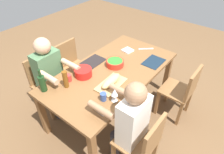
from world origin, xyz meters
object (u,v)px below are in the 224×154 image
Objects in this scene: wine_bottle at (42,83)px; wine_glass at (115,93)px; cup_far_right at (103,97)px; napkin_stack at (128,50)px; serving_bowl_pasta at (83,72)px; cup_near_right at (69,78)px; diner_far_right at (129,120)px; cutting_board at (111,84)px; chair_far_right at (143,143)px; dining_table at (112,75)px; serving_bowl_greens at (115,63)px; bread_loaf at (111,81)px; beer_bottle at (65,79)px; chair_far_left at (183,90)px; chair_near_right at (45,80)px; diner_near_right at (51,73)px; chair_near_center at (72,65)px.

wine_bottle reaches higher than wine_glass.
napkin_stack is (-1.02, -0.38, -0.03)m from cup_far_right.
wine_glass is (0.11, 0.58, 0.06)m from serving_bowl_pasta.
cup_near_right is 0.96× the size of cup_far_right.
diner_far_right is 3.00× the size of cutting_board.
chair_far_right is at bearing 78.24° from wine_glass.
dining_table is 0.17m from serving_bowl_greens.
bread_loaf is (-0.27, -0.46, 0.11)m from diner_far_right.
beer_bottle is (0.07, -0.85, 0.15)m from diner_far_right.
cup_far_right is (0.25, 0.09, 0.04)m from cutting_board.
chair_far_left is 3.88× the size of serving_bowl_pasta.
beer_bottle is 0.61m from wine_glass.
chair_near_right is 2.12× the size of cutting_board.
chair_far_right is 0.28m from diner_far_right.
chair_near_right is 0.71× the size of diner_near_right.
chair_far_left and chair_far_right have the same top height.
chair_near_right is 1.28m from napkin_stack.
diner_far_right is at bearing -90.00° from chair_far_right.
wine_glass is (-0.17, 0.59, 0.01)m from beer_bottle.
chair_far_left reaches higher than cup_far_right.
serving_bowl_pasta is at bearing -109.79° from cup_far_right.
cutting_board is 0.54m from beer_bottle.
serving_bowl_greens is 2.68× the size of cup_near_right.
chair_near_right reaches higher than cup_near_right.
diner_near_right is 0.47m from serving_bowl_pasta.
chair_near_center is (-0.51, 0.00, 0.00)m from chair_near_right.
dining_table is at bearing 150.45° from cup_near_right.
diner_near_right is 13.55× the size of cup_near_right.
cup_far_right is at bearing 65.82° from chair_near_center.
cutting_board is at bearing 31.40° from serving_bowl_greens.
chair_near_center is at bearing -103.55° from bread_loaf.
diner_near_right is 5.47× the size of serving_bowl_pasta.
serving_bowl_pasta is at bearing -79.31° from cutting_board.
serving_bowl_greens is 1.43× the size of wine_glass.
serving_bowl_pasta is 0.59m from wine_glass.
beer_bottle is 2.38× the size of cup_far_right.
chair_far_left is 5.12× the size of wine_glass.
chair_near_center is at bearing -52.54° from napkin_stack.
diner_far_right is at bearing 35.72° from napkin_stack.
chair_near_right is 1.12m from cup_far_right.
serving_bowl_pasta is (-0.20, 0.42, 0.10)m from diner_near_right.
wine_glass is 0.14m from cup_far_right.
cup_far_right is at bearing 19.56° from cutting_board.
bread_loaf is at bearing -40.33° from chair_far_left.
diner_near_right is at bearing -26.04° from napkin_stack.
chair_far_left is 1.56m from beer_bottle.
dining_table is 8.49× the size of beer_bottle.
chair_far_left is 9.20× the size of cup_far_right.
bread_loaf is 0.26m from cup_far_right.
diner_near_right is 0.41m from wine_bottle.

